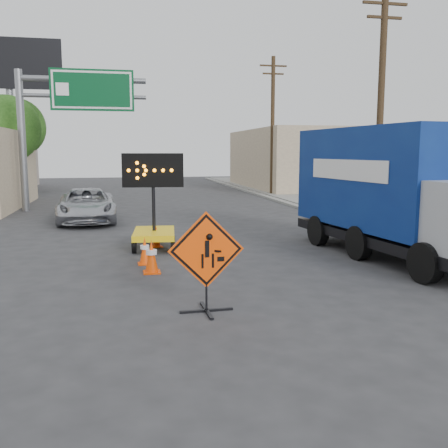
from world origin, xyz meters
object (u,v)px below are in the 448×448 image
object	(u,v)px
arrow_board	(154,227)
box_truck	(395,199)
pickup_truck	(87,205)
construction_sign	(206,260)

from	to	relation	value
arrow_board	box_truck	world-z (taller)	box_truck
arrow_board	box_truck	xyz separation A→B (m)	(6.43, -2.65, 0.98)
pickup_truck	box_truck	size ratio (longest dim) A/B	0.64
construction_sign	box_truck	world-z (taller)	box_truck
construction_sign	box_truck	xyz separation A→B (m)	(5.89, 3.67, 0.65)
arrow_board	pickup_truck	size ratio (longest dim) A/B	0.58
construction_sign	arrow_board	world-z (taller)	arrow_board
construction_sign	box_truck	distance (m)	6.98
construction_sign	pickup_truck	bearing A→B (deg)	101.25
pickup_truck	arrow_board	bearing A→B (deg)	-72.54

